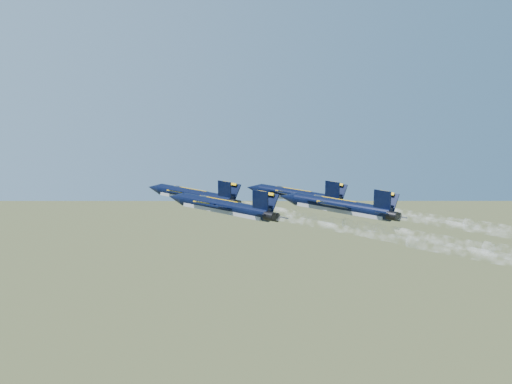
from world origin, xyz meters
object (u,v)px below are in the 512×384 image
jet_left (223,207)px  jet_slot (339,207)px  jet_lead (193,196)px  jet_right (297,196)px

jet_left → jet_slot: (12.36, -7.11, 0.00)m
jet_left → jet_slot: bearing=-53.9°
jet_lead → jet_slot: (8.99, -21.74, 0.00)m
jet_lead → jet_slot: 23.52m
jet_left → jet_right: 16.95m
jet_lead → jet_left: (-3.37, -14.63, 0.00)m
jet_lead → jet_left: bearing=-127.0°
jet_lead → jet_right: same height
jet_left → jet_right: (15.62, 6.59, 0.00)m
jet_left → jet_slot: 14.26m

